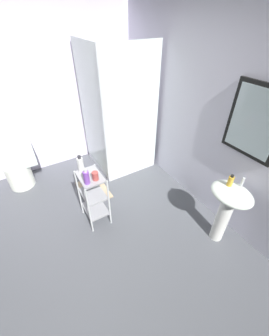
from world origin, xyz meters
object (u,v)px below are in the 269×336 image
Objects in this scene: toilet at (21,168)px; hand_soap_bottle at (231,181)px; shower_stall at (117,142)px; conditioner_bottle_purple at (86,177)px; rinse_cup at (95,176)px; storage_cart at (93,195)px; bath_mat at (94,190)px; pedestal_sink at (228,205)px; lotion_bottle_white at (81,164)px.

hand_soap_bottle is at bearing 39.92° from toilet.
conditioner_bottle_purple is (1.05, -0.90, 0.36)m from shower_stall.
rinse_cup is (1.04, -0.80, 0.33)m from shower_stall.
storage_cart is 7.37× the size of rinse_cup.
conditioner_bottle_purple is at bearing -84.42° from rinse_cup.
conditioner_bottle_purple is (1.35, 0.63, 0.51)m from toilet.
storage_cart is 0.37m from rinse_cup.
rinse_cup reaches higher than bath_mat.
conditioner_bottle_purple is at bearing -20.88° from bath_mat.
bath_mat is at bearing -146.69° from hand_soap_bottle.
bath_mat is (-0.64, 0.24, -0.82)m from conditioner_bottle_purple.
pedestal_sink is at bearing 38.94° from toilet.
conditioner_bottle_purple is (0.24, -0.02, -0.01)m from lotion_bottle_white.
storage_cart is (1.25, 0.70, 0.12)m from toilet.
hand_soap_bottle reaches higher than toilet.
pedestal_sink is 2.98m from toilet.
pedestal_sink is 1.07× the size of toilet.
toilet is (-2.31, -1.86, -0.26)m from pedestal_sink.
toilet is 1.60m from rinse_cup.
lotion_bottle_white reaches higher than toilet.
shower_stall reaches higher than bath_mat.
shower_stall is at bearing -170.64° from pedestal_sink.
lotion_bottle_white is at bearing 30.42° from toilet.
shower_stall is at bearing 121.93° from bath_mat.
rinse_cup is (0.09, 0.03, 0.35)m from storage_cart.
hand_soap_bottle is (2.24, 1.87, 0.56)m from toilet.
lotion_bottle_white reaches higher than rinse_cup.
shower_stall is 19.92× the size of rinse_cup.
shower_stall is 2.03m from pedestal_sink.
shower_stall is 2.63× the size of toilet.
pedestal_sink is at bearing 49.46° from rinse_cup.
conditioner_bottle_purple is at bearing -40.77° from shower_stall.
lotion_bottle_white is 0.37× the size of bath_mat.
shower_stall is 1.25m from lotion_bottle_white.
hand_soap_bottle reaches higher than conditioner_bottle_purple.
hand_soap_bottle is 1.37× the size of rinse_cup.
pedestal_sink is 1.50m from rinse_cup.
lotion_bottle_white is 0.94m from bath_mat.
hand_soap_bottle is at bearing 33.31° from bath_mat.
conditioner_bottle_purple is at bearing -125.53° from hand_soap_bottle.
toilet is 1.58m from conditioner_bottle_purple.
toilet is 1.44m from storage_cart.
shower_stall is at bearing 78.76° from toilet.
bath_mat is at bearing 159.12° from conditioner_bottle_purple.
hand_soap_bottle is 1.66m from lotion_bottle_white.
bath_mat is (-1.59, -0.99, -0.57)m from pedestal_sink.
shower_stall is 2.47× the size of pedestal_sink.
pedestal_sink is at bearing 45.39° from lotion_bottle_white.
shower_stall is at bearing 132.50° from lotion_bottle_white.
conditioner_bottle_purple is 0.11m from rinse_cup.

